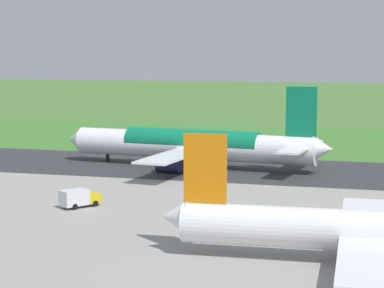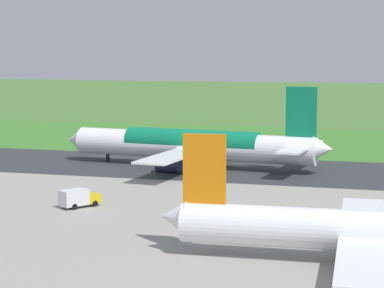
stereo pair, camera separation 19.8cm
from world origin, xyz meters
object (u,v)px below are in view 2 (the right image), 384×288
object	(u,v)px
service_truck_baggage	(78,198)
traffic_cone_orange	(138,138)
no_stopping_sign	(159,133)
airliner_parked_near	(370,231)
airliner_main	(194,145)

from	to	relation	value
service_truck_baggage	traffic_cone_orange	size ratio (longest dim) A/B	11.03
no_stopping_sign	airliner_parked_near	bearing A→B (deg)	119.19
no_stopping_sign	airliner_main	bearing A→B (deg)	116.44
service_truck_baggage	no_stopping_sign	distance (m)	81.90
airliner_main	traffic_cone_orange	bearing A→B (deg)	-57.39
service_truck_baggage	airliner_main	bearing A→B (deg)	-98.66
airliner_main	no_stopping_sign	bearing A→B (deg)	-63.56
traffic_cone_orange	no_stopping_sign	bearing A→B (deg)	-170.61
service_truck_baggage	traffic_cone_orange	world-z (taller)	service_truck_baggage
service_truck_baggage	no_stopping_sign	size ratio (longest dim) A/B	2.06
service_truck_baggage	traffic_cone_orange	distance (m)	82.14
airliner_parked_near	airliner_main	bearing A→B (deg)	-58.94
airliner_parked_near	no_stopping_sign	distance (m)	112.98
airliner_parked_near	no_stopping_sign	world-z (taller)	airliner_parked_near
airliner_parked_near	traffic_cone_orange	bearing A→B (deg)	-58.30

